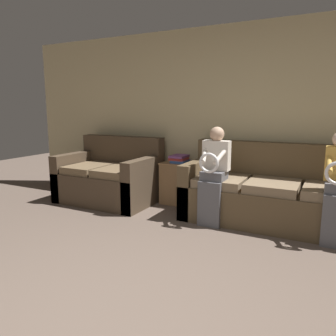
% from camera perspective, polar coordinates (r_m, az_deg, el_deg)
% --- Properties ---
extents(wall_back, '(7.53, 0.06, 2.55)m').
position_cam_1_polar(wall_back, '(4.73, 13.13, 8.36)').
color(wall_back, '#C6B789').
rests_on(wall_back, ground_plane).
extents(couch_main, '(2.22, 0.90, 0.98)m').
position_cam_1_polar(couch_main, '(4.30, 18.02, -4.62)').
color(couch_main, brown).
rests_on(couch_main, ground_plane).
extents(couch_side, '(1.44, 0.97, 0.98)m').
position_cam_1_polar(couch_side, '(5.14, -10.02, -1.87)').
color(couch_side, '#473828').
rests_on(couch_side, ground_plane).
extents(child_left_seated, '(0.33, 0.38, 1.20)m').
position_cam_1_polar(child_left_seated, '(4.02, 7.94, -0.62)').
color(child_left_seated, '#56565B').
rests_on(child_left_seated, ground_plane).
extents(side_shelf, '(0.51, 0.39, 0.62)m').
position_cam_1_polar(side_shelf, '(4.92, 1.96, -2.55)').
color(side_shelf, olive).
rests_on(side_shelf, ground_plane).
extents(book_stack, '(0.25, 0.29, 0.11)m').
position_cam_1_polar(book_stack, '(4.84, 1.99, 1.61)').
color(book_stack, '#33569E').
rests_on(book_stack, side_shelf).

